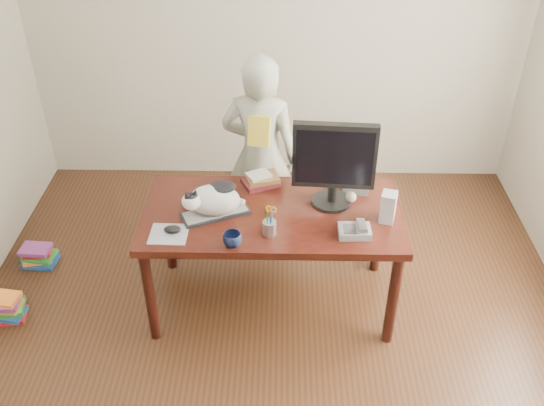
{
  "coord_description": "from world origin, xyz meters",
  "views": [
    {
      "loc": [
        0.06,
        -2.42,
        2.94
      ],
      "look_at": [
        0.0,
        0.55,
        0.85
      ],
      "focal_mm": 40.0,
      "sensor_mm": 36.0,
      "label": 1
    }
  ],
  "objects_px": {
    "desk": "(272,223)",
    "book_pile_a": "(5,308)",
    "baseball": "(351,197)",
    "book_stack": "(261,180)",
    "mouse": "(172,229)",
    "monitor": "(334,161)",
    "coffee_mug": "(232,240)",
    "person": "(261,157)",
    "keyboard": "(215,213)",
    "cat": "(212,199)",
    "calculator": "(357,182)",
    "phone": "(355,231)",
    "pen_cup": "(270,226)",
    "book_pile_b": "(39,256)",
    "speaker": "(388,207)"
  },
  "relations": [
    {
      "from": "desk",
      "to": "book_pile_a",
      "type": "relative_size",
      "value": 5.92
    },
    {
      "from": "baseball",
      "to": "book_stack",
      "type": "relative_size",
      "value": 0.25
    },
    {
      "from": "mouse",
      "to": "monitor",
      "type": "bearing_deg",
      "value": 18.94
    },
    {
      "from": "book_pile_a",
      "to": "mouse",
      "type": "bearing_deg",
      "value": -0.96
    },
    {
      "from": "monitor",
      "to": "coffee_mug",
      "type": "relative_size",
      "value": 5.21
    },
    {
      "from": "book_pile_a",
      "to": "person",
      "type": "bearing_deg",
      "value": 27.1
    },
    {
      "from": "keyboard",
      "to": "cat",
      "type": "xyz_separation_m",
      "value": [
        -0.01,
        -0.01,
        0.11
      ]
    },
    {
      "from": "calculator",
      "to": "book_pile_a",
      "type": "bearing_deg",
      "value": -156.21
    },
    {
      "from": "phone",
      "to": "calculator",
      "type": "xyz_separation_m",
      "value": [
        0.06,
        0.51,
        0.0
      ]
    },
    {
      "from": "desk",
      "to": "book_stack",
      "type": "height_order",
      "value": "book_stack"
    },
    {
      "from": "desk",
      "to": "pen_cup",
      "type": "distance_m",
      "value": 0.36
    },
    {
      "from": "cat",
      "to": "pen_cup",
      "type": "height_order",
      "value": "cat"
    },
    {
      "from": "monitor",
      "to": "book_pile_b",
      "type": "relative_size",
      "value": 2.19
    },
    {
      "from": "cat",
      "to": "mouse",
      "type": "relative_size",
      "value": 3.75
    },
    {
      "from": "keyboard",
      "to": "book_stack",
      "type": "relative_size",
      "value": 1.61
    },
    {
      "from": "keyboard",
      "to": "person",
      "type": "relative_size",
      "value": 0.29
    },
    {
      "from": "keyboard",
      "to": "baseball",
      "type": "relative_size",
      "value": 6.47
    },
    {
      "from": "mouse",
      "to": "baseball",
      "type": "bearing_deg",
      "value": 18.56
    },
    {
      "from": "book_stack",
      "to": "coffee_mug",
      "type": "bearing_deg",
      "value": -125.29
    },
    {
      "from": "coffee_mug",
      "to": "baseball",
      "type": "distance_m",
      "value": 0.84
    },
    {
      "from": "cat",
      "to": "monitor",
      "type": "relative_size",
      "value": 0.68
    },
    {
      "from": "keyboard",
      "to": "book_stack",
      "type": "distance_m",
      "value": 0.43
    },
    {
      "from": "book_pile_b",
      "to": "desk",
      "type": "bearing_deg",
      "value": -8.97
    },
    {
      "from": "speaker",
      "to": "book_pile_b",
      "type": "distance_m",
      "value": 2.57
    },
    {
      "from": "pen_cup",
      "to": "phone",
      "type": "bearing_deg",
      "value": 0.54
    },
    {
      "from": "cat",
      "to": "desk",
      "type": "bearing_deg",
      "value": -4.62
    },
    {
      "from": "mouse",
      "to": "calculator",
      "type": "bearing_deg",
      "value": 25.8
    },
    {
      "from": "desk",
      "to": "keyboard",
      "type": "distance_m",
      "value": 0.4
    },
    {
      "from": "keyboard",
      "to": "book_pile_a",
      "type": "bearing_deg",
      "value": 162.59
    },
    {
      "from": "book_stack",
      "to": "person",
      "type": "height_order",
      "value": "person"
    },
    {
      "from": "book_pile_a",
      "to": "keyboard",
      "type": "bearing_deg",
      "value": 6.51
    },
    {
      "from": "keyboard",
      "to": "speaker",
      "type": "bearing_deg",
      "value": -25.92
    },
    {
      "from": "calculator",
      "to": "desk",
      "type": "bearing_deg",
      "value": -146.67
    },
    {
      "from": "desk",
      "to": "coffee_mug",
      "type": "height_order",
      "value": "coffee_mug"
    },
    {
      "from": "book_pile_b",
      "to": "baseball",
      "type": "bearing_deg",
      "value": -6.05
    },
    {
      "from": "book_pile_b",
      "to": "cat",
      "type": "bearing_deg",
      "value": -16.24
    },
    {
      "from": "baseball",
      "to": "book_pile_b",
      "type": "height_order",
      "value": "baseball"
    },
    {
      "from": "desk",
      "to": "mouse",
      "type": "distance_m",
      "value": 0.68
    },
    {
      "from": "mouse",
      "to": "book_stack",
      "type": "relative_size",
      "value": 0.37
    },
    {
      "from": "desk",
      "to": "monitor",
      "type": "distance_m",
      "value": 0.59
    },
    {
      "from": "baseball",
      "to": "person",
      "type": "distance_m",
      "value": 0.79
    },
    {
      "from": "mouse",
      "to": "book_pile_a",
      "type": "height_order",
      "value": "mouse"
    },
    {
      "from": "baseball",
      "to": "cat",
      "type": "bearing_deg",
      "value": -169.18
    },
    {
      "from": "pen_cup",
      "to": "baseball",
      "type": "distance_m",
      "value": 0.61
    },
    {
      "from": "cat",
      "to": "book_pile_b",
      "type": "bearing_deg",
      "value": 139.85
    },
    {
      "from": "desk",
      "to": "pen_cup",
      "type": "relative_size",
      "value": 7.85
    },
    {
      "from": "monitor",
      "to": "coffee_mug",
      "type": "bearing_deg",
      "value": -140.62
    },
    {
      "from": "cat",
      "to": "baseball",
      "type": "xyz_separation_m",
      "value": [
        0.85,
        0.16,
        -0.09
      ]
    },
    {
      "from": "speaker",
      "to": "book_pile_a",
      "type": "bearing_deg",
      "value": -160.4
    },
    {
      "from": "monitor",
      "to": "mouse",
      "type": "distance_m",
      "value": 1.04
    }
  ]
}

